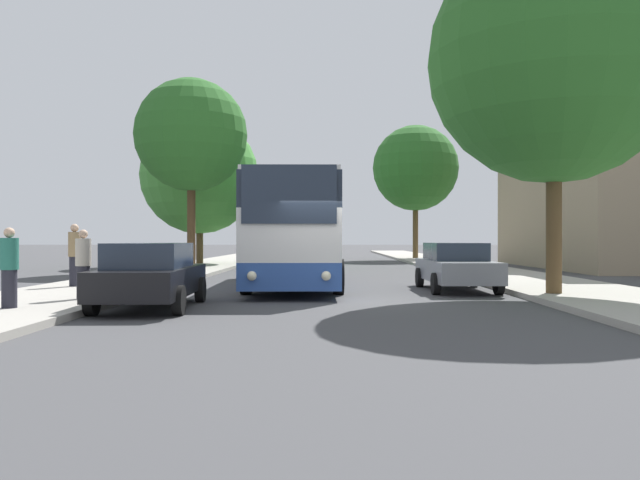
# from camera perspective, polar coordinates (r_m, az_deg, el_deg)

# --- Properties ---
(ground_plane) EXTENTS (300.00, 300.00, 0.00)m
(ground_plane) POSITION_cam_1_polar(r_m,az_deg,el_deg) (15.91, 1.05, -5.54)
(ground_plane) COLOR #424244
(ground_plane) RESTS_ON ground
(sidewalk_left) EXTENTS (4.00, 120.00, 0.15)m
(sidewalk_left) POSITION_cam_1_polar(r_m,az_deg,el_deg) (17.35, -22.83, -4.83)
(sidewalk_left) COLOR #A39E93
(sidewalk_left) RESTS_ON ground_plane
(sidewalk_right) EXTENTS (4.00, 120.00, 0.15)m
(sidewalk_right) POSITION_cam_1_polar(r_m,az_deg,el_deg) (17.40, 24.86, -4.82)
(sidewalk_right) COLOR #A39E93
(sidewalk_right) RESTS_ON ground_plane
(bus_front) EXTENTS (3.07, 11.53, 3.40)m
(bus_front) POSITION_cam_1_polar(r_m,az_deg,el_deg) (20.91, -2.22, 0.80)
(bus_front) COLOR #2D519E
(bus_front) RESTS_ON ground_plane
(bus_middle) EXTENTS (2.92, 11.03, 3.53)m
(bus_middle) POSITION_cam_1_polar(r_m,az_deg,el_deg) (35.01, -1.14, 0.62)
(bus_middle) COLOR silver
(bus_middle) RESTS_ON ground_plane
(parked_car_left_curb) EXTENTS (2.10, 4.38, 1.47)m
(parked_car_left_curb) POSITION_cam_1_polar(r_m,az_deg,el_deg) (14.49, -15.21, -3.07)
(parked_car_left_curb) COLOR black
(parked_car_left_curb) RESTS_ON ground_plane
(parked_car_right_near) EXTENTS (2.00, 4.64, 1.44)m
(parked_car_right_near) POSITION_cam_1_polar(r_m,az_deg,el_deg) (19.32, 12.31, -2.30)
(parked_car_right_near) COLOR slate
(parked_car_right_near) RESTS_ON ground_plane
(pedestrian_waiting_near) EXTENTS (0.36, 0.36, 1.65)m
(pedestrian_waiting_near) POSITION_cam_1_polar(r_m,az_deg,el_deg) (14.27, -26.53, -2.27)
(pedestrian_waiting_near) COLOR #23232D
(pedestrian_waiting_near) RESTS_ON sidewalk_left
(pedestrian_waiting_far) EXTENTS (0.36, 0.36, 1.86)m
(pedestrian_waiting_far) POSITION_cam_1_polar(r_m,az_deg,el_deg) (19.98, -21.53, -1.24)
(pedestrian_waiting_far) COLOR #23232D
(pedestrian_waiting_far) RESTS_ON sidewalk_left
(pedestrian_walking_back) EXTENTS (0.36, 0.36, 1.63)m
(pedestrian_walking_back) POSITION_cam_1_polar(r_m,az_deg,el_deg) (15.72, -20.83, -2.07)
(pedestrian_walking_back) COLOR #23232D
(pedestrian_walking_back) RESTS_ON sidewalk_left
(tree_left_near) EXTENTS (5.42, 5.42, 9.14)m
(tree_left_near) POSITION_cam_1_polar(r_m,az_deg,el_deg) (31.09, -11.69, 9.35)
(tree_left_near) COLOR #47331E
(tree_left_near) RESTS_ON sidewalk_left
(tree_left_far) EXTENTS (6.78, 6.78, 8.49)m
(tree_left_far) POSITION_cam_1_polar(r_m,az_deg,el_deg) (36.95, -10.95, 5.82)
(tree_left_far) COLOR #513D23
(tree_left_far) RESTS_ON sidewalk_left
(tree_right_near) EXTENTS (6.33, 6.33, 9.84)m
(tree_right_near) POSITION_cam_1_polar(r_m,az_deg,el_deg) (47.06, 8.72, 6.50)
(tree_right_near) COLOR #513D23
(tree_right_near) RESTS_ON sidewalk_right
(tree_right_mid) EXTENTS (6.53, 6.53, 9.40)m
(tree_right_mid) POSITION_cam_1_polar(r_m,az_deg,el_deg) (17.98, 20.61, 15.28)
(tree_right_mid) COLOR #513D23
(tree_right_mid) RESTS_ON sidewalk_right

